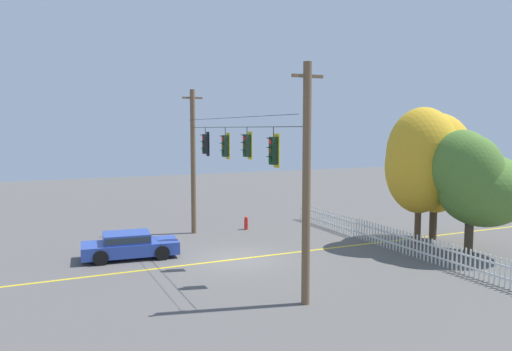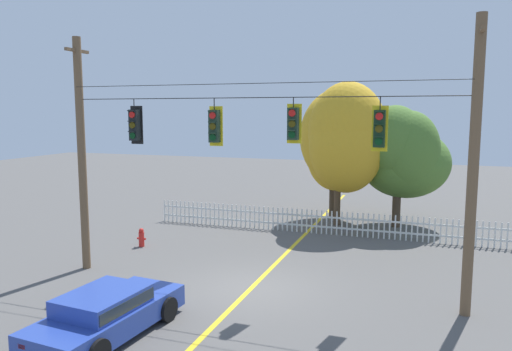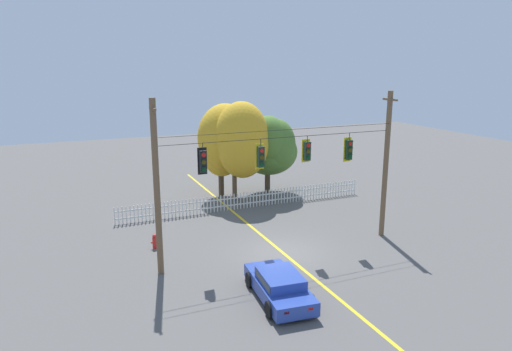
{
  "view_description": "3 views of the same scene",
  "coord_description": "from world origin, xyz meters",
  "px_view_note": "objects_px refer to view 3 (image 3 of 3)",
  "views": [
    {
      "loc": [
        19.73,
        -8.01,
        5.73
      ],
      "look_at": [
        -0.69,
        1.3,
        3.6
      ],
      "focal_mm": 34.67,
      "sensor_mm": 36.0,
      "label": 1
    },
    {
      "loc": [
        4.9,
        -13.7,
        5.39
      ],
      "look_at": [
        -0.3,
        1.31,
        3.33
      ],
      "focal_mm": 34.53,
      "sensor_mm": 36.0,
      "label": 2
    },
    {
      "loc": [
        -9.75,
        -19.56,
        9.26
      ],
      "look_at": [
        -0.85,
        1.32,
        3.73
      ],
      "focal_mm": 32.8,
      "sensor_mm": 36.0,
      "label": 3
    }
  ],
  "objects_px": {
    "autumn_oak_far_east": "(271,147)",
    "fire_hydrant": "(155,241)",
    "parked_car": "(279,285)",
    "traffic_signal_northbound_secondary": "(261,157)",
    "traffic_signal_southbound_primary": "(307,151)",
    "traffic_signal_eastbound_side": "(349,150)",
    "autumn_maple_mid": "(242,140)",
    "autumn_maple_near_fence": "(224,142)",
    "traffic_signal_westbound_side": "(203,161)"
  },
  "relations": [
    {
      "from": "autumn_oak_far_east",
      "to": "fire_hydrant",
      "type": "bearing_deg",
      "value": -144.5
    },
    {
      "from": "parked_car",
      "to": "fire_hydrant",
      "type": "bearing_deg",
      "value": 116.31
    },
    {
      "from": "traffic_signal_northbound_secondary",
      "to": "traffic_signal_southbound_primary",
      "type": "distance_m",
      "value": 2.46
    },
    {
      "from": "traffic_signal_northbound_secondary",
      "to": "autumn_oak_far_east",
      "type": "distance_m",
      "value": 11.24
    },
    {
      "from": "traffic_signal_eastbound_side",
      "to": "autumn_maple_mid",
      "type": "xyz_separation_m",
      "value": [
        -2.25,
        9.03,
        -0.73
      ]
    },
    {
      "from": "traffic_signal_southbound_primary",
      "to": "autumn_oak_far_east",
      "type": "distance_m",
      "value": 10.38
    },
    {
      "from": "traffic_signal_northbound_secondary",
      "to": "fire_hydrant",
      "type": "relative_size",
      "value": 1.92
    },
    {
      "from": "autumn_maple_near_fence",
      "to": "autumn_oak_far_east",
      "type": "bearing_deg",
      "value": -13.6
    },
    {
      "from": "autumn_oak_far_east",
      "to": "fire_hydrant",
      "type": "xyz_separation_m",
      "value": [
        -9.69,
        -6.91,
        -3.04
      ]
    },
    {
      "from": "traffic_signal_westbound_side",
      "to": "traffic_signal_eastbound_side",
      "type": "relative_size",
      "value": 0.97
    },
    {
      "from": "traffic_signal_southbound_primary",
      "to": "parked_car",
      "type": "xyz_separation_m",
      "value": [
        -3.48,
        -4.22,
        -4.45
      ]
    },
    {
      "from": "autumn_maple_near_fence",
      "to": "autumn_oak_far_east",
      "type": "relative_size",
      "value": 1.15
    },
    {
      "from": "traffic_signal_westbound_side",
      "to": "autumn_maple_near_fence",
      "type": "bearing_deg",
      "value": 66.09
    },
    {
      "from": "autumn_oak_far_east",
      "to": "autumn_maple_near_fence",
      "type": "bearing_deg",
      "value": 166.4
    },
    {
      "from": "traffic_signal_southbound_primary",
      "to": "fire_hydrant",
      "type": "relative_size",
      "value": 1.75
    },
    {
      "from": "autumn_maple_near_fence",
      "to": "autumn_maple_mid",
      "type": "distance_m",
      "value": 1.8
    },
    {
      "from": "traffic_signal_southbound_primary",
      "to": "traffic_signal_eastbound_side",
      "type": "distance_m",
      "value": 2.41
    },
    {
      "from": "traffic_signal_eastbound_side",
      "to": "parked_car",
      "type": "height_order",
      "value": "traffic_signal_eastbound_side"
    },
    {
      "from": "traffic_signal_eastbound_side",
      "to": "autumn_maple_near_fence",
      "type": "bearing_deg",
      "value": 105.38
    },
    {
      "from": "traffic_signal_northbound_secondary",
      "to": "traffic_signal_westbound_side",
      "type": "bearing_deg",
      "value": 180.0
    },
    {
      "from": "traffic_signal_eastbound_side",
      "to": "autumn_oak_far_east",
      "type": "bearing_deg",
      "value": 88.63
    },
    {
      "from": "fire_hydrant",
      "to": "autumn_maple_mid",
      "type": "bearing_deg",
      "value": 40.02
    },
    {
      "from": "autumn_maple_near_fence",
      "to": "fire_hydrant",
      "type": "bearing_deg",
      "value": -130.33
    },
    {
      "from": "traffic_signal_westbound_side",
      "to": "traffic_signal_southbound_primary",
      "type": "distance_m",
      "value": 5.25
    },
    {
      "from": "fire_hydrant",
      "to": "autumn_maple_near_fence",
      "type": "bearing_deg",
      "value": 49.67
    },
    {
      "from": "traffic_signal_northbound_secondary",
      "to": "autumn_maple_near_fence",
      "type": "bearing_deg",
      "value": 79.72
    },
    {
      "from": "traffic_signal_westbound_side",
      "to": "autumn_maple_near_fence",
      "type": "distance_m",
      "value": 11.71
    },
    {
      "from": "traffic_signal_northbound_secondary",
      "to": "traffic_signal_eastbound_side",
      "type": "xyz_separation_m",
      "value": [
        4.87,
        0.0,
        -0.02
      ]
    },
    {
      "from": "autumn_maple_near_fence",
      "to": "traffic_signal_northbound_secondary",
      "type": "bearing_deg",
      "value": -100.28
    },
    {
      "from": "fire_hydrant",
      "to": "traffic_signal_southbound_primary",
      "type": "bearing_deg",
      "value": -23.0
    },
    {
      "from": "traffic_signal_northbound_secondary",
      "to": "autumn_maple_near_fence",
      "type": "distance_m",
      "value": 10.89
    },
    {
      "from": "autumn_maple_near_fence",
      "to": "autumn_maple_mid",
      "type": "xyz_separation_m",
      "value": [
        0.68,
        -1.63,
        0.33
      ]
    },
    {
      "from": "traffic_signal_eastbound_side",
      "to": "parked_car",
      "type": "xyz_separation_m",
      "value": [
        -5.89,
        -4.22,
        -4.33
      ]
    },
    {
      "from": "autumn_maple_mid",
      "to": "traffic_signal_westbound_side",
      "type": "bearing_deg",
      "value": -120.92
    },
    {
      "from": "autumn_maple_mid",
      "to": "autumn_oak_far_east",
      "type": "height_order",
      "value": "autumn_maple_mid"
    },
    {
      "from": "autumn_maple_near_fence",
      "to": "traffic_signal_eastbound_side",
      "type": "bearing_deg",
      "value": -74.62
    },
    {
      "from": "traffic_signal_southbound_primary",
      "to": "parked_car",
      "type": "relative_size",
      "value": 0.31
    },
    {
      "from": "autumn_oak_far_east",
      "to": "traffic_signal_eastbound_side",
      "type": "bearing_deg",
      "value": -91.37
    },
    {
      "from": "autumn_maple_near_fence",
      "to": "parked_car",
      "type": "relative_size",
      "value": 1.52
    },
    {
      "from": "traffic_signal_northbound_secondary",
      "to": "fire_hydrant",
      "type": "xyz_separation_m",
      "value": [
        -4.58,
        2.99,
        -4.59
      ]
    },
    {
      "from": "traffic_signal_northbound_secondary",
      "to": "traffic_signal_southbound_primary",
      "type": "xyz_separation_m",
      "value": [
        2.46,
        -0.0,
        0.09
      ]
    },
    {
      "from": "traffic_signal_eastbound_side",
      "to": "traffic_signal_southbound_primary",
      "type": "bearing_deg",
      "value": -179.98
    },
    {
      "from": "traffic_signal_southbound_primary",
      "to": "autumn_maple_mid",
      "type": "bearing_deg",
      "value": 88.99
    },
    {
      "from": "traffic_signal_southbound_primary",
      "to": "autumn_oak_far_east",
      "type": "bearing_deg",
      "value": 75.04
    },
    {
      "from": "traffic_signal_westbound_side",
      "to": "autumn_oak_far_east",
      "type": "relative_size",
      "value": 0.25
    },
    {
      "from": "traffic_signal_northbound_secondary",
      "to": "autumn_maple_mid",
      "type": "distance_m",
      "value": 9.44
    },
    {
      "from": "traffic_signal_westbound_side",
      "to": "traffic_signal_eastbound_side",
      "type": "height_order",
      "value": "same"
    },
    {
      "from": "traffic_signal_southbound_primary",
      "to": "parked_car",
      "type": "bearing_deg",
      "value": -129.52
    },
    {
      "from": "autumn_maple_near_fence",
      "to": "fire_hydrant",
      "type": "relative_size",
      "value": 8.68
    },
    {
      "from": "traffic_signal_westbound_side",
      "to": "traffic_signal_northbound_secondary",
      "type": "bearing_deg",
      "value": -0.0
    }
  ]
}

